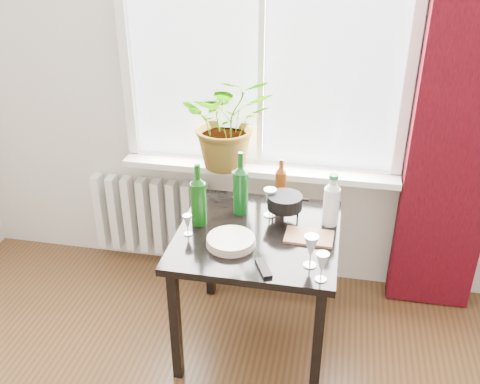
% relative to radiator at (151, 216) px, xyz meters
% --- Properties ---
extents(window, '(1.72, 0.08, 1.62)m').
position_rel_radiator_xyz_m(window, '(0.75, 0.04, 1.22)').
color(window, white).
rests_on(window, ground).
extents(windowsill, '(1.72, 0.20, 0.04)m').
position_rel_radiator_xyz_m(windowsill, '(0.75, -0.03, 0.44)').
color(windowsill, white).
rests_on(windowsill, ground).
extents(curtain, '(0.50, 0.12, 2.56)m').
position_rel_radiator_xyz_m(curtain, '(1.87, -0.06, 0.92)').
color(curtain, '#35040B').
rests_on(curtain, ground).
extents(radiator, '(0.80, 0.10, 0.55)m').
position_rel_radiator_xyz_m(radiator, '(0.00, 0.00, 0.00)').
color(radiator, white).
rests_on(radiator, ground).
extents(table, '(0.85, 0.85, 0.74)m').
position_rel_radiator_xyz_m(table, '(0.85, -0.63, 0.27)').
color(table, black).
rests_on(table, ground).
extents(potted_plant, '(0.63, 0.58, 0.59)m').
position_rel_radiator_xyz_m(potted_plant, '(0.57, -0.07, 0.76)').
color(potted_plant, '#276A1C').
rests_on(potted_plant, windowsill).
extents(wine_bottle_left, '(0.11, 0.11, 0.36)m').
position_rel_radiator_xyz_m(wine_bottle_left, '(0.52, -0.60, 0.54)').
color(wine_bottle_left, '#0C410C').
rests_on(wine_bottle_left, table).
extents(wine_bottle_right, '(0.11, 0.11, 0.37)m').
position_rel_radiator_xyz_m(wine_bottle_right, '(0.72, -0.44, 0.55)').
color(wine_bottle_right, '#0D4815').
rests_on(wine_bottle_right, table).
extents(bottle_amber, '(0.08, 0.08, 0.26)m').
position_rel_radiator_xyz_m(bottle_amber, '(0.92, -0.25, 0.49)').
color(bottle_amber, '#6D2D0C').
rests_on(bottle_amber, table).
extents(cleaning_bottle, '(0.09, 0.09, 0.30)m').
position_rel_radiator_xyz_m(cleaning_bottle, '(1.22, -0.47, 0.51)').
color(cleaning_bottle, white).
rests_on(cleaning_bottle, table).
extents(wineglass_front_right, '(0.10, 0.10, 0.17)m').
position_rel_radiator_xyz_m(wineglass_front_right, '(1.14, -0.88, 0.45)').
color(wineglass_front_right, silver).
rests_on(wineglass_front_right, table).
extents(wineglass_far_right, '(0.08, 0.08, 0.15)m').
position_rel_radiator_xyz_m(wineglass_far_right, '(1.20, -0.98, 0.43)').
color(wineglass_far_right, silver).
rests_on(wineglass_far_right, table).
extents(wineglass_back_center, '(0.09, 0.09, 0.17)m').
position_rel_radiator_xyz_m(wineglass_back_center, '(0.88, -0.45, 0.44)').
color(wineglass_back_center, silver).
rests_on(wineglass_back_center, table).
extents(wineglass_back_left, '(0.08, 0.08, 0.18)m').
position_rel_radiator_xyz_m(wineglass_back_left, '(0.67, -0.28, 0.45)').
color(wineglass_back_left, '#B2B8C0').
rests_on(wineglass_back_left, table).
extents(wineglass_front_left, '(0.05, 0.05, 0.12)m').
position_rel_radiator_xyz_m(wineglass_front_left, '(0.49, -0.73, 0.42)').
color(wineglass_front_left, silver).
rests_on(wineglass_front_left, table).
extents(plate_stack, '(0.32, 0.32, 0.04)m').
position_rel_radiator_xyz_m(plate_stack, '(0.73, -0.77, 0.38)').
color(plate_stack, beige).
rests_on(plate_stack, table).
extents(fondue_pot, '(0.28, 0.26, 0.15)m').
position_rel_radiator_xyz_m(fondue_pot, '(0.97, -0.47, 0.43)').
color(fondue_pot, black).
rests_on(fondue_pot, table).
extents(tv_remote, '(0.11, 0.16, 0.02)m').
position_rel_radiator_xyz_m(tv_remote, '(0.93, -0.96, 0.37)').
color(tv_remote, black).
rests_on(tv_remote, table).
extents(cutting_board, '(0.25, 0.17, 0.01)m').
position_rel_radiator_xyz_m(cutting_board, '(1.12, -0.64, 0.37)').
color(cutting_board, '#A06848').
rests_on(cutting_board, table).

